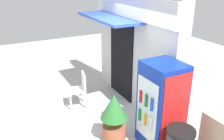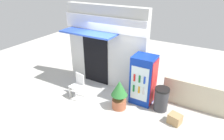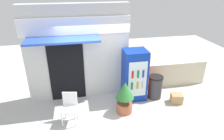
{
  "view_description": "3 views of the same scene",
  "coord_description": "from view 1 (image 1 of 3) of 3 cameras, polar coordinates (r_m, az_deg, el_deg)",
  "views": [
    {
      "loc": [
        4.32,
        -1.79,
        3.2
      ],
      "look_at": [
        0.04,
        0.45,
        1.27
      ],
      "focal_mm": 39.12,
      "sensor_mm": 36.0,
      "label": 1
    },
    {
      "loc": [
        3.14,
        -4.66,
        4.09
      ],
      "look_at": [
        0.2,
        0.48,
        1.18
      ],
      "focal_mm": 31.61,
      "sensor_mm": 36.0,
      "label": 2
    },
    {
      "loc": [
        -0.69,
        -4.67,
        3.75
      ],
      "look_at": [
        0.29,
        0.33,
        1.39
      ],
      "focal_mm": 31.64,
      "sensor_mm": 36.0,
      "label": 3
    }
  ],
  "objects": [
    {
      "name": "drink_cooler",
      "position": [
        4.77,
        11.45,
        -8.16
      ],
      "size": [
        0.76,
        0.72,
        1.72
      ],
      "color": "#0C2D9E",
      "rests_on": "ground"
    },
    {
      "name": "plastic_chair",
      "position": [
        6.22,
        -7.54,
        -4.04
      ],
      "size": [
        0.49,
        0.5,
        0.89
      ],
      "color": "white",
      "rests_on": "ground"
    },
    {
      "name": "storefront_building",
      "position": [
        6.12,
        5.18,
        6.49
      ],
      "size": [
        3.31,
        1.1,
        3.11
      ],
      "color": "silver",
      "rests_on": "ground"
    },
    {
      "name": "potted_plant_near_shop",
      "position": [
        4.92,
        0.46,
        -10.52
      ],
      "size": [
        0.54,
        0.54,
        1.03
      ],
      "color": "#AD5B3D",
      "rests_on": "ground"
    },
    {
      "name": "ground",
      "position": [
        5.67,
        -4.33,
        -12.71
      ],
      "size": [
        16.0,
        16.0,
        0.0
      ],
      "primitive_type": "plane",
      "color": "beige"
    }
  ]
}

